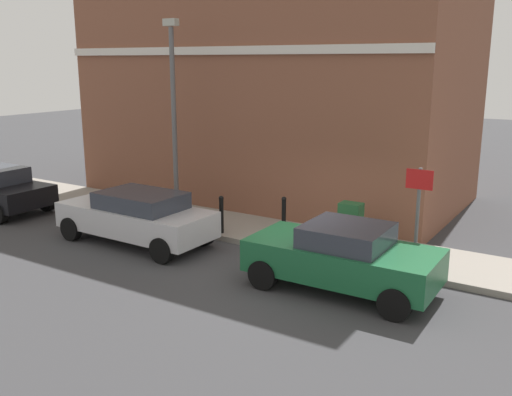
# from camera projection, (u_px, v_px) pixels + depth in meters

# --- Properties ---
(ground) EXTENTS (80.00, 80.00, 0.00)m
(ground) POSITION_uv_depth(u_px,v_px,m) (293.00, 272.00, 13.05)
(ground) COLOR #38383A
(sidewalk) EXTENTS (2.26, 30.00, 0.15)m
(sidewalk) POSITION_uv_depth(u_px,v_px,m) (158.00, 212.00, 17.85)
(sidewalk) COLOR gray
(sidewalk) RESTS_ON ground
(corner_building) EXTENTS (6.74, 12.53, 8.80)m
(corner_building) POSITION_uv_depth(u_px,v_px,m) (278.00, 70.00, 19.58)
(corner_building) COLOR brown
(corner_building) RESTS_ON ground
(car_green) EXTENTS (1.93, 3.98, 1.44)m
(car_green) POSITION_uv_depth(u_px,v_px,m) (343.00, 256.00, 11.84)
(car_green) COLOR #195933
(car_green) RESTS_ON ground
(car_silver) EXTENTS (1.86, 4.39, 1.41)m
(car_silver) POSITION_uv_depth(u_px,v_px,m) (137.00, 216.00, 14.91)
(car_silver) COLOR #B7B7BC
(car_silver) RESTS_ON ground
(utility_cabinet) EXTENTS (0.46, 0.61, 1.15)m
(utility_cabinet) POSITION_uv_depth(u_px,v_px,m) (350.00, 227.00, 14.17)
(utility_cabinet) COLOR #1E4C28
(utility_cabinet) RESTS_ON sidewalk
(bollard_near_cabinet) EXTENTS (0.14, 0.14, 1.04)m
(bollard_near_cabinet) POSITION_uv_depth(u_px,v_px,m) (284.00, 214.00, 15.27)
(bollard_near_cabinet) COLOR black
(bollard_near_cabinet) RESTS_ON sidewalk
(bollard_far_kerb) EXTENTS (0.14, 0.14, 1.04)m
(bollard_far_kerb) POSITION_uv_depth(u_px,v_px,m) (221.00, 213.00, 15.36)
(bollard_far_kerb) COLOR black
(bollard_far_kerb) RESTS_ON sidewalk
(street_sign) EXTENTS (0.08, 0.60, 2.30)m
(street_sign) POSITION_uv_depth(u_px,v_px,m) (418.00, 203.00, 12.53)
(street_sign) COLOR #59595B
(street_sign) RESTS_ON sidewalk
(lamppost) EXTENTS (0.20, 0.44, 5.72)m
(lamppost) POSITION_uv_depth(u_px,v_px,m) (174.00, 111.00, 16.37)
(lamppost) COLOR #59595B
(lamppost) RESTS_ON sidewalk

